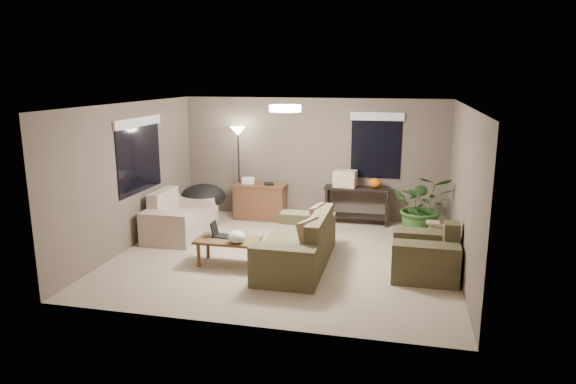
% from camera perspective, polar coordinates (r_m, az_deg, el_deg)
% --- Properties ---
extents(room_shell, '(5.50, 5.50, 5.50)m').
position_cam_1_polar(room_shell, '(8.30, -0.31, 1.05)').
color(room_shell, tan).
rests_on(room_shell, ground).
extents(main_sofa, '(0.95, 2.20, 0.85)m').
position_cam_1_polar(main_sofa, '(8.17, 1.28, -6.10)').
color(main_sofa, '#49432C').
rests_on(main_sofa, ground).
extents(throw_pillows, '(0.38, 1.40, 0.47)m').
position_cam_1_polar(throw_pillows, '(8.02, 3.08, -3.82)').
color(throw_pillows, '#8C7251').
rests_on(throw_pillows, main_sofa).
extents(loveseat, '(0.90, 1.60, 0.85)m').
position_cam_1_polar(loveseat, '(9.86, -12.01, -3.03)').
color(loveseat, '#BCB1A0').
rests_on(loveseat, ground).
extents(armchair, '(0.95, 1.00, 0.85)m').
position_cam_1_polar(armchair, '(8.00, 15.05, -6.96)').
color(armchair, brown).
rests_on(armchair, ground).
extents(coffee_table, '(1.00, 0.55, 0.42)m').
position_cam_1_polar(coffee_table, '(8.21, -6.70, -5.62)').
color(coffee_table, brown).
rests_on(coffee_table, ground).
extents(laptop, '(0.37, 0.27, 0.24)m').
position_cam_1_polar(laptop, '(8.32, -7.59, -4.52)').
color(laptop, black).
rests_on(laptop, coffee_table).
extents(plastic_bag, '(0.35, 0.33, 0.19)m').
position_cam_1_polar(plastic_bag, '(7.97, -5.72, -4.99)').
color(plastic_bag, white).
rests_on(plastic_bag, coffee_table).
extents(desk, '(1.10, 0.50, 0.75)m').
position_cam_1_polar(desk, '(10.72, -3.11, -1.04)').
color(desk, brown).
rests_on(desk, ground).
extents(desk_papers, '(0.72, 0.31, 0.12)m').
position_cam_1_polar(desk_papers, '(10.66, -3.96, 1.20)').
color(desk_papers, silver).
rests_on(desk_papers, desk).
extents(console_table, '(1.30, 0.40, 0.75)m').
position_cam_1_polar(console_table, '(10.47, 7.65, -1.13)').
color(console_table, black).
rests_on(console_table, ground).
extents(pumpkin, '(0.32, 0.32, 0.20)m').
position_cam_1_polar(pumpkin, '(10.36, 9.65, 0.99)').
color(pumpkin, orange).
rests_on(pumpkin, console_table).
extents(cardboard_box, '(0.47, 0.37, 0.33)m').
position_cam_1_polar(cardboard_box, '(10.39, 6.36, 1.50)').
color(cardboard_box, beige).
rests_on(cardboard_box, console_table).
extents(papasan_chair, '(1.04, 1.04, 0.80)m').
position_cam_1_polar(papasan_chair, '(10.55, -9.40, -0.93)').
color(papasan_chair, black).
rests_on(papasan_chair, ground).
extents(floor_lamp, '(0.32, 0.32, 1.91)m').
position_cam_1_polar(floor_lamp, '(10.73, -5.56, 5.56)').
color(floor_lamp, black).
rests_on(floor_lamp, ground).
extents(ceiling_fixture, '(0.50, 0.50, 0.10)m').
position_cam_1_polar(ceiling_fixture, '(8.14, -0.32, 9.27)').
color(ceiling_fixture, white).
rests_on(ceiling_fixture, room_shell).
extents(houseplant, '(1.09, 1.21, 0.94)m').
position_cam_1_polar(houseplant, '(9.75, 14.73, -2.29)').
color(houseplant, '#2D5923').
rests_on(houseplant, ground).
extents(cat_scratching_post, '(0.32, 0.32, 0.50)m').
position_cam_1_polar(cat_scratching_post, '(9.22, 15.69, -4.89)').
color(cat_scratching_post, tan).
rests_on(cat_scratching_post, ground).
extents(window_left, '(0.05, 1.56, 1.33)m').
position_cam_1_polar(window_left, '(9.47, -16.23, 5.28)').
color(window_left, black).
rests_on(window_left, room_shell).
extents(window_back, '(1.06, 0.05, 1.33)m').
position_cam_1_polar(window_back, '(10.47, 9.81, 6.30)').
color(window_back, black).
rests_on(window_back, room_shell).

